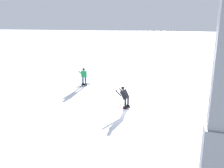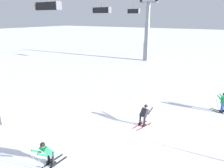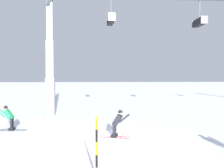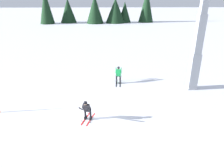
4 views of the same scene
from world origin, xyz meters
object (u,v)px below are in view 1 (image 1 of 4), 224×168
at_px(lift_tower_near, 224,88).
at_px(trail_marker_pole, 156,75).
at_px(skier_distant_uphill, 84,76).
at_px(skier_carving_main, 125,96).

height_order(lift_tower_near, trail_marker_pole, lift_tower_near).
relative_size(trail_marker_pole, skier_distant_uphill, 1.10).
xyz_separation_m(skier_carving_main, lift_tower_near, (-4.75, 8.49, 3.24)).
bearing_deg(skier_carving_main, lift_tower_near, 119.23).
height_order(skier_carving_main, lift_tower_near, lift_tower_near).
bearing_deg(lift_tower_near, skier_carving_main, -60.77).
bearing_deg(lift_tower_near, skier_distant_uphill, -52.83).
xyz_separation_m(skier_carving_main, skier_distant_uphill, (4.97, -4.33, 0.08)).
distance_m(skier_carving_main, lift_tower_near, 10.25).
xyz_separation_m(lift_tower_near, skier_distant_uphill, (9.71, -12.81, -3.16)).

